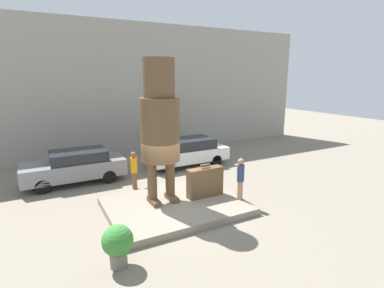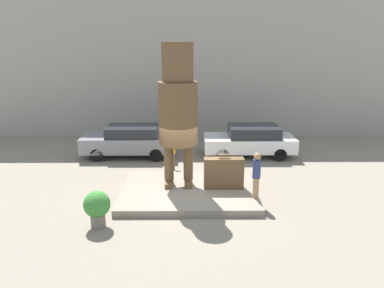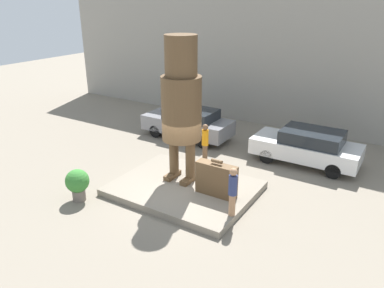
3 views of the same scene
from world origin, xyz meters
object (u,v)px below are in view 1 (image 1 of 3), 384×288
giant_suitcase (205,182)px  planter_pot (118,243)px  parked_car_grey (75,166)px  worker_hivis (134,169)px  statue_figure (160,121)px  tourist (240,177)px  parked_car_white (188,151)px

giant_suitcase → planter_pot: (-4.03, -2.46, -0.15)m
parked_car_grey → worker_hivis: 2.95m
statue_figure → worker_hivis: 3.30m
statue_figure → tourist: bearing=-25.3°
giant_suitcase → parked_car_grey: 6.25m
statue_figure → tourist: size_ratio=3.24×
statue_figure → parked_car_white: (3.37, 4.34, -2.50)m
worker_hivis → statue_figure: bearing=-81.6°
parked_car_grey → parked_car_white: size_ratio=1.02×
planter_pot → worker_hivis: 5.53m
statue_figure → parked_car_grey: (-2.48, 4.30, -2.48)m
giant_suitcase → planter_pot: bearing=-148.6°
tourist → planter_pot: size_ratio=1.40×
parked_car_white → statue_figure: bearing=52.2°
statue_figure → planter_pot: statue_figure is taller
parked_car_white → worker_hivis: (-3.71, -2.08, 0.13)m
giant_suitcase → parked_car_white: giant_suitcase is taller
parked_car_white → giant_suitcase: bearing=70.0°
parked_car_white → worker_hivis: worker_hivis is taller
giant_suitcase → planter_pot: size_ratio=1.25×
planter_pot → parked_car_grey: bearing=90.8°
statue_figure → planter_pot: (-2.38, -2.86, -2.61)m
giant_suitcase → statue_figure: bearing=166.5°
parked_car_grey → worker_hivis: bearing=136.6°
giant_suitcase → parked_car_white: bearing=70.0°
giant_suitcase → parked_car_white: size_ratio=0.33×
parked_car_white → planter_pot: parked_car_white is taller
giant_suitcase → tourist: 1.38m
tourist → giant_suitcase: bearing=139.7°
giant_suitcase → worker_hivis: 3.32m
parked_car_grey → worker_hivis: size_ratio=2.66×
giant_suitcase → planter_pot: giant_suitcase is taller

